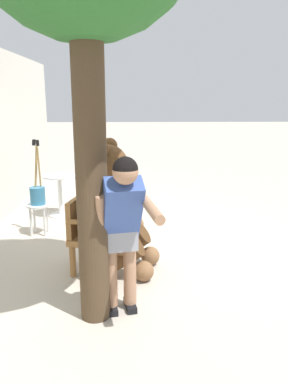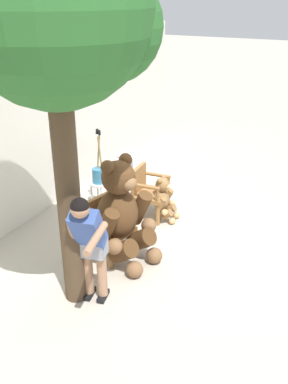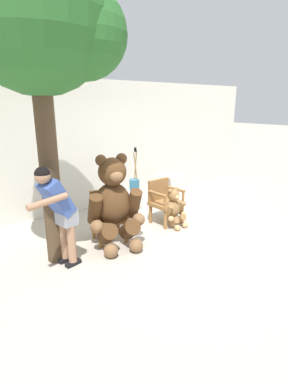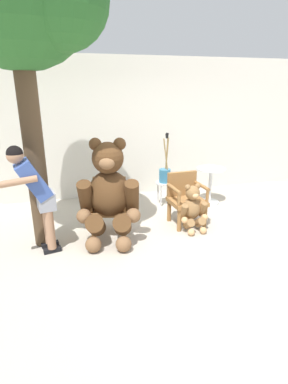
# 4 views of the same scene
# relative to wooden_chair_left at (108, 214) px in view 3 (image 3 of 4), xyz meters

# --- Properties ---
(ground_plane) EXTENTS (60.00, 60.00, 0.00)m
(ground_plane) POSITION_rel_wooden_chair_left_xyz_m (0.64, -0.62, -0.46)
(ground_plane) COLOR #B2A899
(back_wall) EXTENTS (10.00, 0.16, 2.80)m
(back_wall) POSITION_rel_wooden_chair_left_xyz_m (0.64, 1.78, 0.94)
(back_wall) COLOR silver
(back_wall) RESTS_ON ground
(wooden_chair_left) EXTENTS (0.66, 0.63, 0.86)m
(wooden_chair_left) POSITION_rel_wooden_chair_left_xyz_m (0.00, 0.00, 0.00)
(wooden_chair_left) COLOR olive
(wooden_chair_left) RESTS_ON ground
(wooden_chair_right) EXTENTS (0.59, 0.56, 0.86)m
(wooden_chair_right) POSITION_rel_wooden_chair_left_xyz_m (1.29, 0.00, 0.00)
(wooden_chair_right) COLOR olive
(wooden_chair_right) RESTS_ON ground
(teddy_bear_large) EXTENTS (0.96, 0.96, 1.54)m
(teddy_bear_large) POSITION_rel_wooden_chair_left_xyz_m (-0.03, -0.26, 0.29)
(teddy_bear_large) COLOR #4C3019
(teddy_bear_large) RESTS_ON ground
(teddy_bear_small) EXTENTS (0.46, 0.45, 0.77)m
(teddy_bear_small) POSITION_rel_wooden_chair_left_xyz_m (1.30, -0.28, -0.08)
(teddy_bear_small) COLOR olive
(teddy_bear_small) RESTS_ON ground
(person_visitor) EXTENTS (0.76, 0.59, 1.52)m
(person_visitor) POSITION_rel_wooden_chair_left_xyz_m (-1.02, -0.40, 0.45)
(person_visitor) COLOR black
(person_visitor) RESTS_ON ground
(white_stool) EXTENTS (0.34, 0.34, 0.46)m
(white_stool) POSITION_rel_wooden_chair_left_xyz_m (1.22, 0.91, -0.11)
(white_stool) COLOR silver
(white_stool) RESTS_ON ground
(brush_bucket) EXTENTS (0.22, 0.22, 0.95)m
(brush_bucket) POSITION_rel_wooden_chair_left_xyz_m (1.22, 0.91, 0.19)
(brush_bucket) COLOR teal
(brush_bucket) RESTS_ON white_stool
(round_side_table) EXTENTS (0.56, 0.56, 0.72)m
(round_side_table) POSITION_rel_wooden_chair_left_xyz_m (2.12, 0.76, -0.01)
(round_side_table) COLOR silver
(round_side_table) RESTS_ON ground
(patio_tree) EXTENTS (2.01, 1.92, 4.30)m
(patio_tree) POSITION_rel_wooden_chair_left_xyz_m (-0.92, -0.19, 2.80)
(patio_tree) COLOR #473523
(patio_tree) RESTS_ON ground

